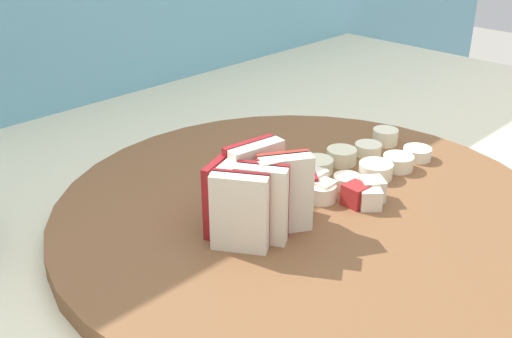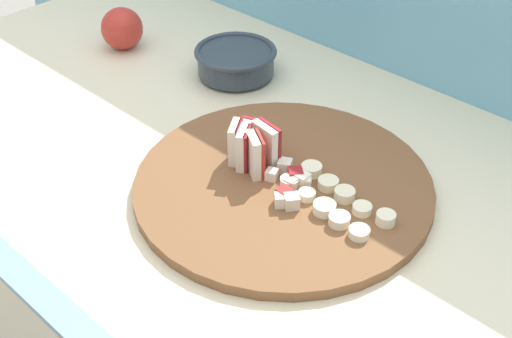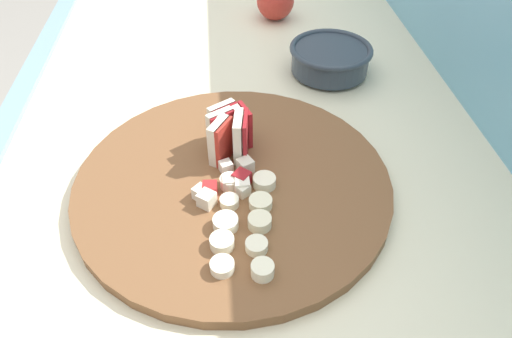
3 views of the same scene
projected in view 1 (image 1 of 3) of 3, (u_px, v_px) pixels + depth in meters
tile_backsplash at (11, 311)px, 0.79m from camera, size 2.40×0.04×1.36m
cutting_board at (305, 213)px, 0.50m from camera, size 0.41×0.41×0.02m
apple_wedge_fan at (256, 195)px, 0.44m from camera, size 0.08×0.06×0.06m
apple_dice_pile at (328, 190)px, 0.50m from camera, size 0.08×0.08×0.02m
banana_slice_rows at (354, 164)px, 0.55m from camera, size 0.16×0.09×0.02m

